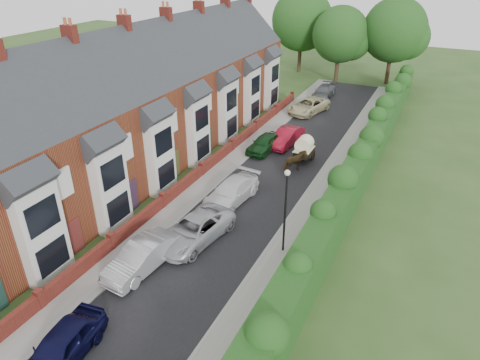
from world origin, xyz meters
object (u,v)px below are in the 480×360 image
object	(u,v)px
car_green	(265,143)
car_beige	(309,106)
car_navy	(61,347)
car_red	(286,137)
lamppost	(286,201)
car_grey	(324,92)
car_silver_b	(195,230)
horse_cart	(304,147)
car_silver_a	(142,257)
car_white	(231,192)
horse	(295,162)

from	to	relation	value
car_green	car_beige	bearing A→B (deg)	95.78
car_navy	car_red	world-z (taller)	car_navy
lamppost	car_red	bearing A→B (deg)	109.66
car_navy	car_grey	size ratio (longest dim) A/B	0.95
car_silver_b	horse_cart	world-z (taller)	horse_cart
car_navy	car_green	distance (m)	22.93
car_navy	car_beige	distance (m)	33.83
lamppost	car_silver_a	world-z (taller)	lamppost
car_silver_a	car_navy	bearing A→B (deg)	-78.88
car_silver_a	car_silver_b	distance (m)	3.59
car_navy	car_white	xyz separation A→B (m)	(0.48, 14.40, -0.03)
car_beige	car_grey	distance (m)	5.89
lamppost	car_red	xyz separation A→B (m)	(-5.07, 14.20, -2.56)
car_silver_a	car_red	distance (m)	18.83
car_navy	horse_cart	distance (m)	22.64
lamppost	car_silver_b	world-z (taller)	lamppost
car_silver_b	horse_cart	size ratio (longest dim) A/B	1.83
horse	car_red	bearing A→B (deg)	-37.70
car_beige	car_grey	size ratio (longest dim) A/B	1.15
lamppost	car_beige	world-z (taller)	lamppost
horse	horse_cart	distance (m)	2.15
car_silver_b	car_grey	xyz separation A→B (m)	(-0.96, 30.21, -0.07)
car_grey	horse	distance (m)	19.66
car_navy	car_beige	bearing A→B (deg)	84.04
car_beige	horse	bearing A→B (deg)	-61.68
car_navy	car_silver_b	size ratio (longest dim) A/B	0.82
car_white	horse	size ratio (longest dim) A/B	2.56
car_navy	horse	xyz separation A→B (m)	(2.88, 20.34, 0.07)
lamppost	horse	bearing A→B (deg)	105.63
car_silver_a	horse_cart	distance (m)	16.71
lamppost	car_red	size ratio (longest dim) A/B	1.15
car_green	horse	bearing A→B (deg)	-28.54
car_navy	car_silver_b	bearing A→B (deg)	80.02
car_white	horse_cart	bearing A→B (deg)	79.28
lamppost	car_navy	bearing A→B (deg)	-117.45
horse_cart	car_white	bearing A→B (deg)	-106.57
car_navy	car_red	size ratio (longest dim) A/B	0.99
car_silver_b	horse	size ratio (longest dim) A/B	2.75
car_green	car_grey	distance (m)	16.80
car_navy	car_red	xyz separation A→B (m)	(0.49, 24.92, -0.02)
car_silver_b	car_beige	size ratio (longest dim) A/B	1.01
car_silver_b	car_red	xyz separation A→B (m)	(-0.07, 15.41, -0.01)
car_grey	horse_cart	world-z (taller)	horse_cart
car_red	car_silver_a	bearing A→B (deg)	-87.85
car_green	horse_cart	size ratio (longest dim) A/B	1.44
car_silver_a	car_silver_b	bearing A→B (deg)	75.86
car_white	horse	distance (m)	6.40
car_red	car_green	bearing A→B (deg)	-114.81
car_green	car_grey	world-z (taller)	car_green
lamppost	car_silver_a	xyz separation A→B (m)	(-6.19, -4.60, -2.53)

